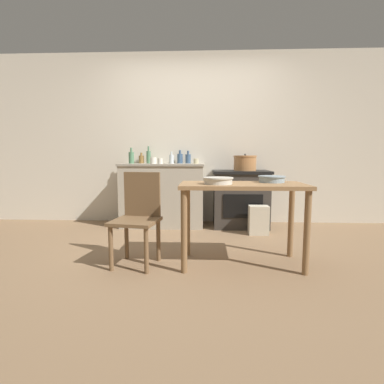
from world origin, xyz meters
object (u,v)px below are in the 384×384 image
at_px(bottle_center, 131,157).
at_px(bottle_left, 141,159).
at_px(stock_pot, 245,163).
at_px(bottle_mid_left, 171,159).
at_px(bottle_far_left, 188,159).
at_px(stove, 240,198).
at_px(flour_sack, 258,220).
at_px(chair, 138,215).
at_px(cup_mid_right, 196,161).
at_px(mixing_bowl_large, 218,180).
at_px(bottle_center_right, 149,157).
at_px(work_table, 242,197).
at_px(mixing_bowl_small, 272,179).
at_px(cup_far_right, 160,161).
at_px(cup_right, 153,161).
at_px(bottle_center_left, 180,158).

bearing_deg(bottle_center, bottle_left, 43.63).
bearing_deg(stock_pot, bottle_mid_left, 177.19).
bearing_deg(bottle_far_left, bottle_left, 178.96).
bearing_deg(stove, bottle_mid_left, 177.42).
height_order(flour_sack, bottle_mid_left, bottle_mid_left).
relative_size(chair, cup_mid_right, 11.42).
xyz_separation_m(mixing_bowl_large, bottle_center_right, (-0.97, 1.80, 0.21)).
xyz_separation_m(chair, bottle_center, (-0.47, 1.66, 0.54)).
bearing_deg(work_table, flour_sack, 72.34).
relative_size(stove, flour_sack, 2.16).
height_order(stove, chair, chair).
height_order(flour_sack, bottle_center, bottle_center).
xyz_separation_m(stock_pot, mixing_bowl_small, (0.07, -1.42, -0.12)).
bearing_deg(bottle_center, work_table, -48.81).
bearing_deg(bottle_left, bottle_mid_left, -18.12).
bearing_deg(cup_far_right, cup_right, 130.25).
height_order(mixing_bowl_small, bottle_left, bottle_left).
height_order(flour_sack, bottle_far_left, bottle_far_left).
bearing_deg(chair, bottle_center, 114.95).
height_order(stove, flour_sack, stove).
distance_m(bottle_mid_left, bottle_center_left, 0.19).
relative_size(stock_pot, bottle_mid_left, 1.88).
xyz_separation_m(stock_pot, mixing_bowl_large, (-0.44, -1.62, -0.12)).
xyz_separation_m(mixing_bowl_small, bottle_mid_left, (-1.13, 1.48, 0.17)).
relative_size(flour_sack, mixing_bowl_large, 1.38).
relative_size(mixing_bowl_small, cup_far_right, 3.29).
relative_size(work_table, bottle_mid_left, 6.53).
relative_size(bottle_center_left, bottle_center_right, 0.78).
xyz_separation_m(mixing_bowl_large, cup_far_right, (-0.74, 1.45, 0.15)).
relative_size(bottle_mid_left, bottle_center_right, 0.69).
height_order(bottle_center, bottle_center_right, bottle_center_right).
relative_size(bottle_center_left, bottle_center, 0.85).
distance_m(mixing_bowl_large, cup_right, 1.81).
height_order(cup_mid_right, cup_far_right, cup_far_right).
height_order(flour_sack, cup_far_right, cup_far_right).
xyz_separation_m(bottle_far_left, bottle_left, (-0.71, 0.01, -0.01)).
height_order(flour_sack, cup_mid_right, cup_mid_right).
xyz_separation_m(chair, bottle_left, (-0.34, 1.77, 0.51)).
bearing_deg(bottle_far_left, bottle_center, -172.83).
bearing_deg(stove, bottle_center, 177.03).
relative_size(stove, bottle_left, 5.02).
height_order(bottle_far_left, bottle_center, bottle_center).
bearing_deg(bottle_mid_left, work_table, -62.43).
distance_m(mixing_bowl_small, bottle_center, 2.30).
distance_m(flour_sack, stock_pot, 0.87).
height_order(chair, bottle_center_left, bottle_center_left).
relative_size(stock_pot, bottle_center, 1.42).
xyz_separation_m(stock_pot, bottle_mid_left, (-1.05, 0.05, 0.06)).
xyz_separation_m(bottle_left, bottle_center, (-0.12, -0.12, 0.03)).
height_order(stove, cup_right, cup_right).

